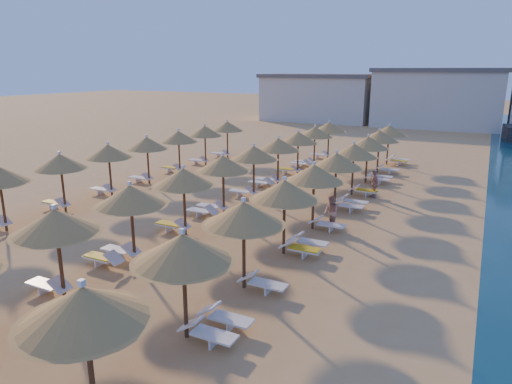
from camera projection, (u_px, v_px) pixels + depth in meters
The scene contains 8 objects.
ground at pixel (217, 244), 19.24m from camera, with size 220.00×220.00×0.00m, color tan.
hotel_blocks at pixel (446, 98), 56.77m from camera, with size 47.16×9.63×8.10m.
parasol_row_east at pixel (314, 174), 20.48m from camera, with size 2.79×36.00×3.16m.
parasol_row_west at pixel (223, 164), 22.57m from camera, with size 2.79×36.00×3.16m.
parasol_row_inland at pixel (129, 148), 27.33m from camera, with size 2.79×26.04×3.16m.
loungers at pixel (232, 207), 23.20m from camera, with size 15.42×34.66×0.66m.
beachgoer_c at pixel (374, 184), 26.10m from camera, with size 0.93×0.39×1.58m, color tan.
beachgoer_b at pixel (331, 212), 20.99m from camera, with size 0.75×0.59×1.55m, color tan.
Camera 1 is at (9.65, -15.29, 7.14)m, focal length 32.00 mm.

